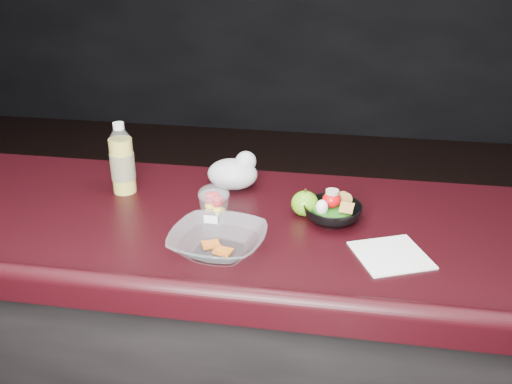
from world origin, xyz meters
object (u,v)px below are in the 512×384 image
at_px(lemonade_bottle, 122,163).
at_px(green_apple, 305,203).
at_px(snack_bowl, 332,211).
at_px(takeout_bowl, 218,242).
at_px(fruit_cup, 214,206).

distance_m(lemonade_bottle, green_apple, 0.54).
distance_m(lemonade_bottle, snack_bowl, 0.62).
distance_m(green_apple, takeout_bowl, 0.29).
relative_size(green_apple, takeout_bowl, 0.31).
bearing_deg(lemonade_bottle, snack_bowl, -8.03).
bearing_deg(green_apple, lemonade_bottle, 173.38).
xyz_separation_m(fruit_cup, snack_bowl, (0.30, 0.08, -0.03)).
bearing_deg(snack_bowl, takeout_bowl, -141.88).
relative_size(lemonade_bottle, snack_bowl, 1.04).
bearing_deg(takeout_bowl, fruit_cup, 107.04).
distance_m(snack_bowl, takeout_bowl, 0.33).
bearing_deg(fruit_cup, takeout_bowl, -72.96).
height_order(lemonade_bottle, fruit_cup, lemonade_bottle).
bearing_deg(snack_bowl, fruit_cup, -165.18).
bearing_deg(green_apple, snack_bowl, -17.90).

